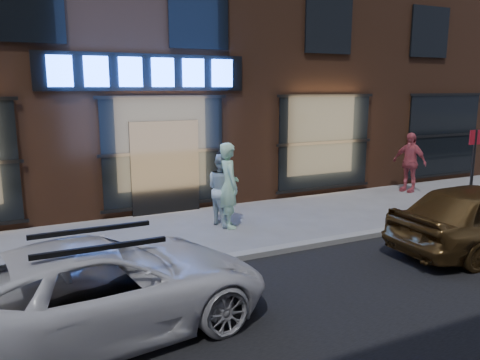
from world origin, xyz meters
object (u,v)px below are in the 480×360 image
at_px(passerby, 409,162).
at_px(sign_post, 473,165).
at_px(man_bowtie, 229,185).
at_px(man_cap, 223,189).
at_px(white_suv, 99,289).

relative_size(passerby, sign_post, 0.83).
distance_m(man_bowtie, sign_post, 6.05).
bearing_deg(man_cap, man_bowtie, 179.05).
bearing_deg(man_bowtie, sign_post, -103.47).
distance_m(man_bowtie, man_cap, 0.28).
relative_size(man_bowtie, white_suv, 0.43).
bearing_deg(white_suv, passerby, -73.07).
xyz_separation_m(man_cap, white_suv, (-3.51, -3.98, -0.22)).
xyz_separation_m(man_bowtie, passerby, (6.69, 1.05, -0.07)).
bearing_deg(man_cap, passerby, -95.04).
height_order(man_cap, white_suv, man_cap).
height_order(man_bowtie, passerby, man_bowtie).
height_order(man_cap, passerby, passerby).
xyz_separation_m(passerby, white_suv, (-10.24, -4.79, -0.29)).
relative_size(man_bowtie, man_cap, 1.15).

